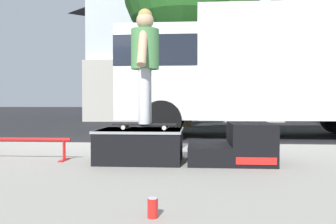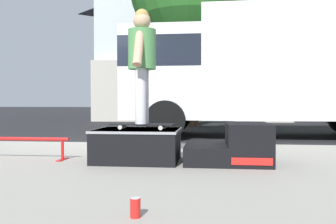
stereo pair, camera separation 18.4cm
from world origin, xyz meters
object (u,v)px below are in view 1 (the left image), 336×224
at_px(grind_rail, 14,143).
at_px(soda_can, 153,208).
at_px(kicker_ramp, 238,146).
at_px(skate_box, 140,144).
at_px(skateboard, 145,125).
at_px(skater_kid, 145,56).
at_px(box_truck, 259,69).

relative_size(grind_rail, soda_can, 11.48).
bearing_deg(soda_can, kicker_ramp, 69.98).
relative_size(skate_box, skateboard, 1.30).
bearing_deg(skate_box, skater_kid, -26.86).
distance_m(grind_rail, skater_kid, 1.98).
bearing_deg(grind_rail, kicker_ramp, 0.39).
height_order(skate_box, grind_rail, skate_box).
bearing_deg(kicker_ramp, skate_box, 179.98).
distance_m(grind_rail, soda_can, 2.91).
xyz_separation_m(skate_box, skateboard, (0.06, -0.03, 0.24)).
bearing_deg(box_truck, soda_can, -105.10).
bearing_deg(box_truck, skateboard, -114.82).
height_order(kicker_ramp, skater_kid, skater_kid).
relative_size(kicker_ramp, box_truck, 0.14).
xyz_separation_m(skate_box, kicker_ramp, (1.18, -0.00, -0.01)).
xyz_separation_m(kicker_ramp, skater_kid, (-1.12, -0.03, 1.09)).
bearing_deg(box_truck, grind_rail, -129.28).
height_order(kicker_ramp, box_truck, box_truck).
distance_m(grind_rail, box_truck, 6.23).
xyz_separation_m(kicker_ramp, box_truck, (1.06, 4.68, 1.38)).
bearing_deg(skater_kid, grind_rail, 179.56).
bearing_deg(skateboard, soda_can, -80.55).
distance_m(kicker_ramp, grind_rail, 2.78).
xyz_separation_m(grind_rail, box_truck, (3.85, 4.70, 1.37)).
xyz_separation_m(skate_box, grind_rail, (-1.60, -0.02, -0.00)).
bearing_deg(kicker_ramp, grind_rail, -179.61).
height_order(kicker_ramp, skateboard, kicker_ramp).
bearing_deg(skateboard, kicker_ramp, 1.63).
height_order(skate_box, skateboard, skateboard).
bearing_deg(skate_box, box_truck, 64.39).
height_order(kicker_ramp, soda_can, kicker_ramp).
xyz_separation_m(soda_can, box_truck, (1.83, 6.80, 1.52)).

